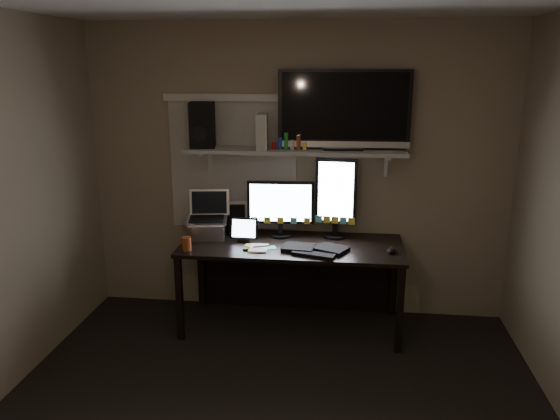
% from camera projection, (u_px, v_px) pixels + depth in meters
% --- Properties ---
extents(back_wall, '(3.60, 0.00, 3.60)m').
position_uv_depth(back_wall, '(297.00, 173.00, 4.67)').
color(back_wall, '#7E6E5A').
rests_on(back_wall, floor).
extents(window_blinds, '(1.10, 0.02, 1.10)m').
position_uv_depth(window_blinds, '(233.00, 166.00, 4.71)').
color(window_blinds, beige).
rests_on(window_blinds, back_wall).
extents(desk, '(1.80, 0.75, 0.73)m').
position_uv_depth(desk, '(293.00, 259.00, 4.61)').
color(desk, black).
rests_on(desk, floor).
extents(wall_shelf, '(1.80, 0.35, 0.03)m').
position_uv_depth(wall_shelf, '(295.00, 151.00, 4.45)').
color(wall_shelf, '#A3A29E').
rests_on(wall_shelf, back_wall).
extents(monitor_landscape, '(0.56, 0.09, 0.49)m').
position_uv_depth(monitor_landscape, '(281.00, 209.00, 4.58)').
color(monitor_landscape, black).
rests_on(monitor_landscape, desk).
extents(monitor_portrait, '(0.35, 0.10, 0.69)m').
position_uv_depth(monitor_portrait, '(336.00, 198.00, 4.54)').
color(monitor_portrait, black).
rests_on(monitor_portrait, desk).
extents(keyboard, '(0.55, 0.34, 0.03)m').
position_uv_depth(keyboard, '(315.00, 248.00, 4.29)').
color(keyboard, black).
rests_on(keyboard, desk).
extents(mouse, '(0.09, 0.11, 0.04)m').
position_uv_depth(mouse, '(391.00, 250.00, 4.24)').
color(mouse, black).
rests_on(mouse, desk).
extents(notepad, '(0.15, 0.21, 0.01)m').
position_uv_depth(notepad, '(258.00, 248.00, 4.33)').
color(notepad, silver).
rests_on(notepad, desk).
extents(tablet, '(0.24, 0.10, 0.20)m').
position_uv_depth(tablet, '(244.00, 230.00, 4.49)').
color(tablet, black).
rests_on(tablet, desk).
extents(file_sorter, '(0.21, 0.11, 0.26)m').
position_uv_depth(file_sorter, '(234.00, 216.00, 4.79)').
color(file_sorter, black).
rests_on(file_sorter, desk).
extents(laptop, '(0.38, 0.32, 0.38)m').
position_uv_depth(laptop, '(206.00, 216.00, 4.57)').
color(laptop, silver).
rests_on(laptop, desk).
extents(cup, '(0.10, 0.10, 0.11)m').
position_uv_depth(cup, '(187.00, 244.00, 4.29)').
color(cup, brown).
rests_on(cup, desk).
extents(sticky_notes, '(0.35, 0.27, 0.00)m').
position_uv_depth(sticky_notes, '(255.00, 248.00, 4.35)').
color(sticky_notes, yellow).
rests_on(sticky_notes, desk).
extents(tv, '(1.06, 0.23, 0.63)m').
position_uv_depth(tv, '(344.00, 110.00, 4.34)').
color(tv, black).
rests_on(tv, wall_shelf).
extents(game_console, '(0.10, 0.24, 0.28)m').
position_uv_depth(game_console, '(263.00, 131.00, 4.42)').
color(game_console, beige).
rests_on(game_console, wall_shelf).
extents(speaker, '(0.24, 0.28, 0.37)m').
position_uv_depth(speaker, '(202.00, 125.00, 4.50)').
color(speaker, black).
rests_on(speaker, wall_shelf).
extents(bottles, '(0.21, 0.07, 0.13)m').
position_uv_depth(bottles, '(289.00, 142.00, 4.40)').
color(bottles, '#A50F0C').
rests_on(bottles, wall_shelf).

